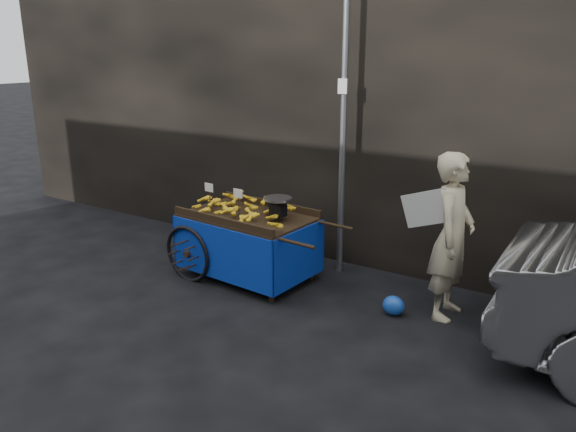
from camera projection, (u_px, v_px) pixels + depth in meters
The scene contains 6 objects.
ground at pixel (265, 301), 6.58m from camera, with size 80.00×80.00×0.00m, color black.
building_wall at pixel (394, 73), 7.75m from camera, with size 13.50×2.00×5.00m.
street_pole at pixel (344, 119), 6.89m from camera, with size 0.12×0.10×4.00m.
banana_cart at pixel (245, 221), 7.09m from camera, with size 2.29×1.21×1.21m.
vendor at pixel (452, 237), 5.99m from camera, with size 0.77×0.67×1.83m.
plastic_bag at pixel (393, 306), 6.21m from camera, with size 0.25×0.20×0.22m, color #1747AE.
Camera 1 is at (3.46, -4.92, 2.87)m, focal length 35.00 mm.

